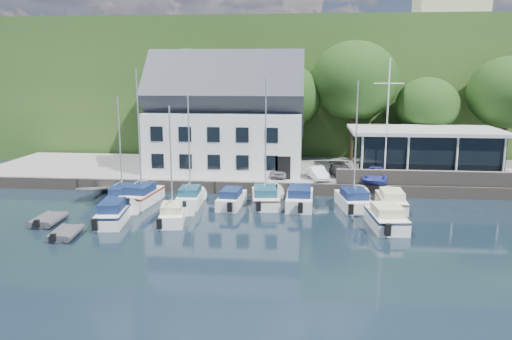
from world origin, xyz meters
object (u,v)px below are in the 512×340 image
object	(u,v)px
harbor_building	(226,123)
boat_r1_0	(120,148)
boat_r1_5	(300,196)
club_pavilion	(424,151)
boat_r1_7	(391,199)
dinghy_0	(48,219)
car_blue	(376,174)
boat_r2_4	(386,216)
boat_r2_1	(171,163)
boat_r1_1	(139,143)
boat_r1_4	(266,148)
boat_r1_6	(356,148)
car_silver	(280,169)
boat_r1_3	(232,197)
flagpole	(387,121)
boat_r2_0	(114,211)
car_white	(317,173)
car_dgrey	(342,171)
boat_r1_2	(189,148)
dinghy_1	(65,232)

from	to	relation	value
harbor_building	boat_r1_0	xyz separation A→B (m)	(-6.82, -9.34, -0.96)
harbor_building	boat_r1_5	xyz separation A→B (m)	(7.01, -8.90, -4.57)
club_pavilion	boat_r1_0	distance (m)	26.38
boat_r1_7	dinghy_0	size ratio (longest dim) A/B	2.16
car_blue	boat_r2_4	xyz separation A→B (m)	(-0.56, -9.64, -0.87)
harbor_building	boat_r2_1	world-z (taller)	harbor_building
boat_r1_1	boat_r1_4	bearing A→B (deg)	9.26
boat_r1_5	boat_r1_6	bearing A→B (deg)	-0.77
car_silver	boat_r1_3	size ratio (longest dim) A/B	0.62
boat_r1_0	boat_r2_1	size ratio (longest dim) A/B	1.06
boat_r1_4	dinghy_0	bearing A→B (deg)	-163.39
car_blue	boat_r1_0	bearing A→B (deg)	-154.38
flagpole	boat_r2_1	world-z (taller)	flagpole
boat_r1_1	boat_r1_7	distance (m)	19.61
car_blue	boat_r1_0	xyz separation A→B (m)	(-20.16, -5.31, 2.73)
boat_r2_1	boat_r2_0	bearing A→B (deg)	175.59
car_white	car_dgrey	world-z (taller)	car_white
boat_r1_6	boat_r1_7	bearing A→B (deg)	-6.63
boat_r1_2	boat_r1_5	bearing A→B (deg)	-0.66
boat_r1_5	dinghy_0	size ratio (longest dim) A/B	2.33
dinghy_0	dinghy_1	size ratio (longest dim) A/B	1.07
car_white	boat_r2_4	world-z (taller)	car_white
car_dgrey	boat_r2_0	world-z (taller)	car_dgrey
boat_r1_6	club_pavilion	bearing A→B (deg)	41.37
car_blue	car_white	bearing A→B (deg)	-173.76
boat_r2_0	dinghy_1	size ratio (longest dim) A/B	2.30
boat_r1_0	boat_r2_1	xyz separation A→B (m)	(5.21, -4.56, -0.26)
car_white	boat_r1_5	world-z (taller)	car_white
car_dgrey	flagpole	world-z (taller)	flagpole
boat_r1_3	boat_r1_6	bearing A→B (deg)	7.35
boat_r1_3	boat_r1_7	size ratio (longest dim) A/B	0.90
car_dgrey	boat_r1_3	bearing A→B (deg)	-155.51
car_silver	car_white	distance (m)	3.39
boat_r2_1	boat_r2_4	distance (m)	14.76
boat_r1_5	boat_r2_4	bearing A→B (deg)	-37.92
car_white	dinghy_1	bearing A→B (deg)	-154.37
flagpole	boat_r1_7	xyz separation A→B (m)	(-0.20, -4.95, -5.38)
car_dgrey	boat_r2_1	xyz separation A→B (m)	(-12.24, -11.14, 2.57)
car_blue	boat_r1_2	bearing A→B (deg)	-149.43
boat_r1_3	boat_r2_1	size ratio (longest dim) A/B	0.70
harbor_building	club_pavilion	size ratio (longest dim) A/B	1.09
car_white	boat_r1_3	world-z (taller)	car_white
car_white	boat_r1_0	bearing A→B (deg)	-175.10
car_blue	boat_r1_1	world-z (taller)	boat_r1_1
boat_r1_3	boat_r1_6	xyz separation A→B (m)	(9.25, 0.36, 3.88)
car_silver	car_dgrey	bearing A→B (deg)	2.74
boat_r1_4	boat_r1_5	size ratio (longest dim) A/B	1.29
car_white	boat_r2_1	distance (m)	14.58
flagpole	boat_r2_0	world-z (taller)	flagpole
car_blue	boat_r1_3	world-z (taller)	car_blue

